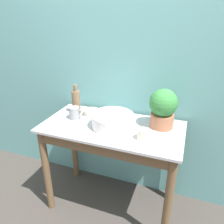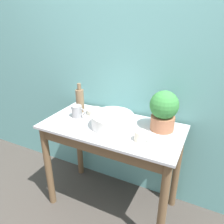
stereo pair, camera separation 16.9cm
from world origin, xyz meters
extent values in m
cube|color=#609E9E|center=(0.00, 0.63, 1.20)|extent=(6.00, 0.05, 2.40)
cylinder|color=brown|center=(-0.51, 0.05, 0.40)|extent=(0.06, 0.06, 0.80)
cylinder|color=brown|center=(0.51, 0.05, 0.40)|extent=(0.06, 0.06, 0.80)
cylinder|color=brown|center=(-0.51, 0.53, 0.40)|extent=(0.06, 0.06, 0.80)
cylinder|color=brown|center=(0.51, 0.53, 0.40)|extent=(0.06, 0.06, 0.80)
cube|color=brown|center=(0.00, 0.05, 0.75)|extent=(1.02, 0.02, 0.10)
cube|color=#B2B2B7|center=(0.00, 0.29, 0.81)|extent=(1.12, 0.58, 0.02)
cylinder|color=#A36647|center=(0.37, 0.41, 0.88)|extent=(0.18, 0.18, 0.11)
sphere|color=#337A38|center=(0.37, 0.41, 1.02)|extent=(0.21, 0.21, 0.21)
cylinder|color=silver|center=(0.01, 0.28, 0.87)|extent=(0.33, 0.33, 0.11)
cylinder|color=brown|center=(-0.38, 0.41, 0.92)|extent=(0.07, 0.07, 0.21)
cylinder|color=brown|center=(-0.38, 0.41, 1.06)|extent=(0.03, 0.03, 0.06)
cylinder|color=gray|center=(-0.34, 0.30, 0.87)|extent=(0.09, 0.09, 0.10)
torus|color=gray|center=(-0.30, 0.30, 0.88)|extent=(0.07, 0.01, 0.07)
cylinder|color=beige|center=(0.28, 0.18, 0.86)|extent=(0.09, 0.09, 0.08)
torus|color=beige|center=(0.33, 0.18, 0.86)|extent=(0.05, 0.01, 0.05)
cylinder|color=beige|center=(-0.24, 0.43, 0.84)|extent=(0.14, 0.14, 0.04)
camera|label=1|loc=(0.53, -1.16, 1.63)|focal=35.00mm
camera|label=2|loc=(0.69, -1.09, 1.63)|focal=35.00mm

